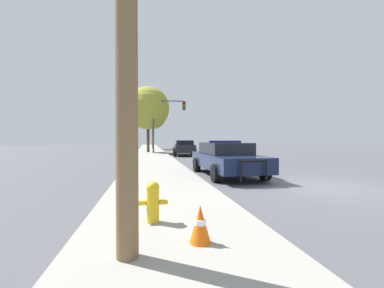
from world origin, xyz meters
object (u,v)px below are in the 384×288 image
at_px(traffic_light, 166,115).
at_px(traffic_cone, 200,224).
at_px(tree_sidewalk_far, 153,116).
at_px(tree_sidewalk_mid, 148,108).
at_px(police_car, 226,158).
at_px(car_background_midblock, 184,147).
at_px(fire_hydrant, 153,200).

xyz_separation_m(traffic_light, traffic_cone, (-1.18, -22.46, -3.49)).
height_order(tree_sidewalk_far, tree_sidewalk_mid, tree_sidewalk_mid).
bearing_deg(traffic_cone, police_car, 69.68).
xyz_separation_m(tree_sidewalk_far, tree_sidewalk_mid, (-0.75, -10.20, -0.05)).
xyz_separation_m(police_car, tree_sidewalk_far, (-2.41, 27.45, 4.09)).
bearing_deg(tree_sidewalk_mid, tree_sidewalk_far, 85.81).
bearing_deg(car_background_midblock, traffic_light, 121.13).
bearing_deg(fire_hydrant, traffic_cone, -58.20).
xyz_separation_m(fire_hydrant, tree_sidewalk_far, (0.78, 33.42, 4.33)).
bearing_deg(police_car, car_background_midblock, -91.95).
relative_size(traffic_light, traffic_cone, 10.38).
bearing_deg(traffic_light, car_background_midblock, -63.16).
bearing_deg(traffic_cone, traffic_light, 86.98).
distance_m(police_car, traffic_cone, 7.42).
distance_m(tree_sidewalk_far, traffic_cone, 34.69).
relative_size(police_car, traffic_light, 0.95).
relative_size(police_car, tree_sidewalk_mid, 0.73).
relative_size(fire_hydrant, traffic_light, 0.13).
height_order(car_background_midblock, traffic_cone, car_background_midblock).
xyz_separation_m(tree_sidewalk_mid, traffic_cone, (0.58, -24.20, -4.39)).
xyz_separation_m(car_background_midblock, traffic_cone, (-2.62, -19.61, -0.37)).
bearing_deg(tree_sidewalk_mid, traffic_light, -44.73).
distance_m(traffic_light, traffic_cone, 22.76).
distance_m(fire_hydrant, tree_sidewalk_mid, 23.61).
bearing_deg(tree_sidewalk_mid, fire_hydrant, -90.08).
xyz_separation_m(traffic_light, tree_sidewalk_mid, (-1.77, 1.75, 0.90)).
bearing_deg(police_car, traffic_cone, 67.96).
height_order(tree_sidewalk_far, traffic_cone, tree_sidewalk_far).
xyz_separation_m(tree_sidewalk_far, traffic_cone, (-0.17, -34.41, -4.44)).
height_order(fire_hydrant, car_background_midblock, car_background_midblock).
relative_size(fire_hydrant, car_background_midblock, 0.17).
relative_size(tree_sidewalk_far, traffic_cone, 12.81).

